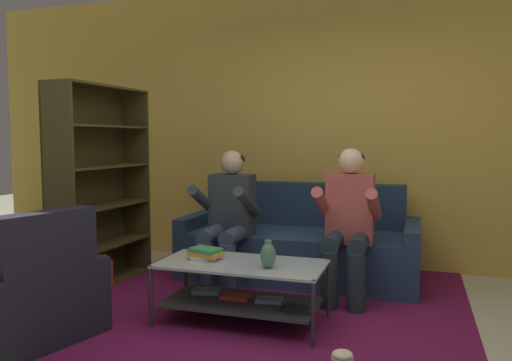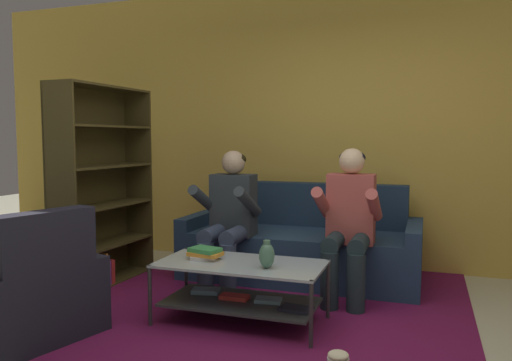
{
  "view_description": "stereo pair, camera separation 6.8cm",
  "coord_description": "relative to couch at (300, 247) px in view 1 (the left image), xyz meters",
  "views": [
    {
      "loc": [
        0.76,
        -2.71,
        1.31
      ],
      "look_at": [
        -0.41,
        0.91,
        0.99
      ],
      "focal_mm": 35.0,
      "sensor_mm": 36.0,
      "label": 1
    },
    {
      "loc": [
        0.83,
        -2.69,
        1.31
      ],
      "look_at": [
        -0.41,
        0.91,
        0.99
      ],
      "focal_mm": 35.0,
      "sensor_mm": 36.0,
      "label": 2
    }
  ],
  "objects": [
    {
      "name": "area_rug",
      "position": [
        -0.06,
        -0.76,
        -0.29
      ],
      "size": [
        3.05,
        3.23,
        0.01
      ],
      "color": "#691442",
      "rests_on": "ground"
    },
    {
      "name": "person_seated_left",
      "position": [
        -0.52,
        -0.53,
        0.37
      ],
      "size": [
        0.5,
        0.58,
        1.21
      ],
      "color": "#37435C",
      "rests_on": "ground"
    },
    {
      "name": "couch",
      "position": [
        0.0,
        0.0,
        0.0
      ],
      "size": [
        2.16,
        0.89,
        0.87
      ],
      "color": "navy",
      "rests_on": "ground"
    },
    {
      "name": "back_partition",
      "position": [
        0.28,
        0.64,
        1.16
      ],
      "size": [
        8.4,
        0.12,
        2.9
      ],
      "primitive_type": "cube",
      "color": "gold",
      "rests_on": "ground"
    },
    {
      "name": "coffee_table",
      "position": [
        -0.12,
        -1.28,
        -0.01
      ],
      "size": [
        1.17,
        0.58,
        0.44
      ],
      "color": "#ACBBBD",
      "rests_on": "ground"
    },
    {
      "name": "book_stack",
      "position": [
        -0.41,
        -1.27,
        0.19
      ],
      "size": [
        0.25,
        0.2,
        0.08
      ],
      "color": "silver",
      "rests_on": "coffee_table"
    },
    {
      "name": "bookshelf",
      "position": [
        -1.7,
        -0.79,
        0.46
      ],
      "size": [
        0.36,
        1.1,
        1.77
      ],
      "color": "#43381A",
      "rests_on": "ground"
    },
    {
      "name": "vase",
      "position": [
        0.1,
        -1.36,
        0.23
      ],
      "size": [
        0.11,
        0.11,
        0.19
      ],
      "color": "#4B775C",
      "rests_on": "coffee_table"
    },
    {
      "name": "person_seated_right",
      "position": [
        0.52,
        -0.53,
        0.38
      ],
      "size": [
        0.5,
        0.58,
        1.23
      ],
      "color": "#1F2F32",
      "rests_on": "ground"
    },
    {
      "name": "armchair",
      "position": [
        -1.42,
        -1.99,
        -0.02
      ],
      "size": [
        1.1,
        1.06,
        0.87
      ],
      "color": "black",
      "rests_on": "ground"
    }
  ]
}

